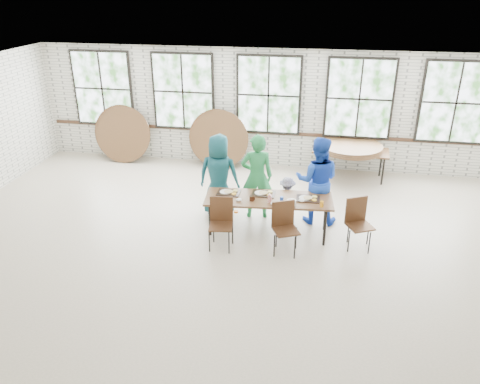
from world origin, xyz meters
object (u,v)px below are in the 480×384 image
Objects in this scene: dining_table at (269,200)px; chair_near_right at (284,223)px; chair_near_left at (221,218)px; storage_table at (350,152)px.

chair_near_right is (0.36, -0.60, -0.13)m from dining_table.
chair_near_right is at bearing -64.02° from dining_table.
chair_near_left is at bearing 157.11° from chair_near_right.
chair_near_right is at bearing -104.90° from storage_table.
dining_table is 2.59× the size of chair_near_left.
dining_table is 3.46m from storage_table.
storage_table is at bearing 57.12° from dining_table.
chair_near_left is at bearing -118.99° from storage_table.
storage_table is (2.41, 3.68, 0.13)m from chair_near_left.
storage_table is (1.62, 3.05, -0.00)m from dining_table.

